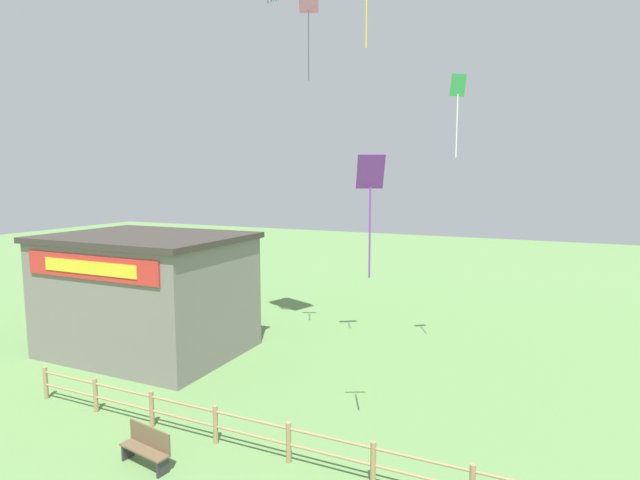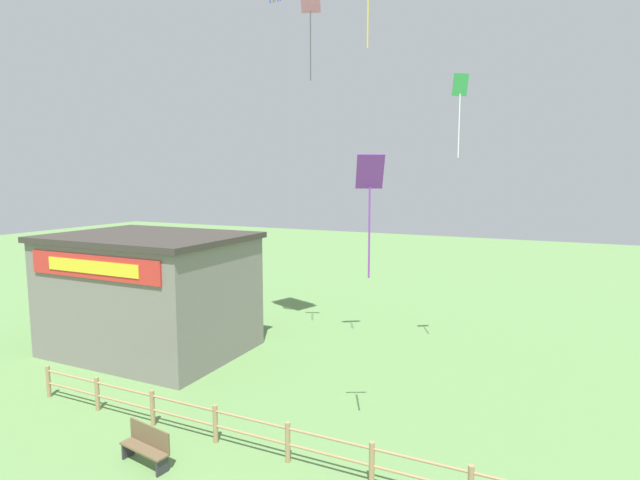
# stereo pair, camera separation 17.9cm
# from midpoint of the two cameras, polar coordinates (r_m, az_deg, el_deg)

# --- Properties ---
(wooden_fence) EXTENTS (18.74, 0.14, 1.10)m
(wooden_fence) POSITION_cam_midpoint_polar(r_m,az_deg,el_deg) (14.10, -3.32, -21.79)
(wooden_fence) COLOR #9E7F56
(wooden_fence) RESTS_ON ground_plane
(seaside_building) EXTENTS (8.10, 5.97, 5.08)m
(seaside_building) POSITION_cam_midpoint_polar(r_m,az_deg,el_deg) (22.73, -18.60, -5.72)
(seaside_building) COLOR slate
(seaside_building) RESTS_ON ground_plane
(park_bench_by_building) EXTENTS (1.61, 0.64, 1.02)m
(park_bench_by_building) POSITION_cam_midpoint_polar(r_m,az_deg,el_deg) (14.74, -18.85, -21.28)
(park_bench_by_building) COLOR brown
(park_bench_by_building) RESTS_ON ground_plane
(kite_purple_streamer) EXTENTS (0.85, 0.75, 3.22)m
(kite_purple_streamer) POSITION_cam_midpoint_polar(r_m,az_deg,el_deg) (13.02, 6.11, 5.66)
(kite_purple_streamer) COLOR purple
(kite_pink_diamond) EXTENTS (0.91, 0.81, 3.49)m
(kite_pink_diamond) POSITION_cam_midpoint_polar(r_m,az_deg,el_deg) (21.10, -0.83, 24.55)
(kite_pink_diamond) COLOR pink
(kite_green_diamond) EXTENTS (0.60, 0.50, 3.10)m
(kite_green_diamond) POSITION_cam_midpoint_polar(r_m,az_deg,el_deg) (20.20, 15.95, 15.07)
(kite_green_diamond) COLOR green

